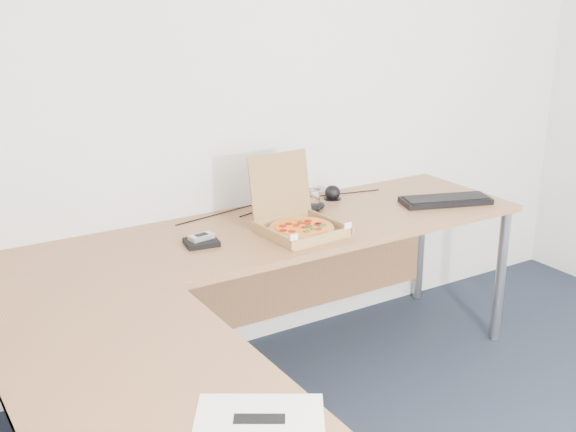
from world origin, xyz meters
TOP-DOWN VIEW (x-y plane):
  - desk at (-0.82, 0.97)m, footprint 2.50×2.20m
  - pizza_box at (-0.39, 1.29)m, footprint 0.31×0.36m
  - drinking_glass at (-0.19, 1.48)m, footprint 0.07×0.07m
  - keyboard at (0.45, 1.27)m, footprint 0.47×0.29m
  - mouse at (-0.15, 1.52)m, footprint 0.13×0.10m
  - wallet at (-0.81, 1.38)m, footprint 0.15×0.13m
  - phone at (-0.81, 1.38)m, footprint 0.11×0.07m
  - paper_sheet at (-1.22, 0.17)m, footprint 0.40×0.37m
  - dome_speaker at (0.02, 1.62)m, footprint 0.09×0.09m
  - cable_bundle at (-0.27, 1.68)m, footprint 0.54×0.11m

SIDE VIEW (x-z plane):
  - desk at x=-0.82m, z-range 0.34..1.07m
  - paper_sheet at x=-1.22m, z-range 0.73..0.73m
  - cable_bundle at x=-0.27m, z-range 0.73..0.74m
  - wallet at x=-0.81m, z-range 0.73..0.75m
  - keyboard at x=0.45m, z-range 0.73..0.76m
  - mouse at x=-0.15m, z-range 0.73..0.77m
  - phone at x=-0.81m, z-range 0.75..0.77m
  - dome_speaker at x=0.02m, z-range 0.73..0.81m
  - pizza_box at x=-0.39m, z-range 0.61..0.93m
  - drinking_glass at x=-0.19m, z-range 0.73..0.85m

